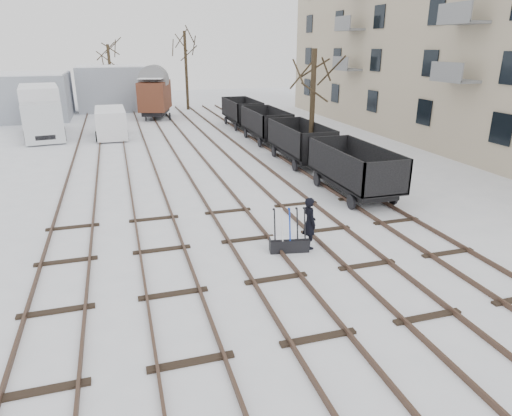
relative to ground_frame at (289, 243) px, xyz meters
The scene contains 17 objects.
ground 2.04m from the ground_frame, 121.61° to the right, with size 120.00×120.00×0.00m, color white.
tracks 12.00m from the ground_frame, 95.06° to the left, with size 13.90×52.00×0.16m.
apartment_block 23.83m from the ground_frame, 33.02° to the left, with size 10.12×45.00×16.10m.
shed_left 37.09m from the ground_frame, 112.30° to the left, with size 10.00×8.00×4.10m.
shed_right 38.66m from the ground_frame, 97.53° to the left, with size 7.00×6.00×4.50m.
ground_frame is the anchor object (origin of this frame).
worker 0.97m from the ground_frame, ahead, with size 0.65×0.43×1.78m, color black.
freight_wagon_a 6.95m from the ground_frame, 44.44° to the left, with size 2.18×5.44×2.22m.
freight_wagon_b 12.30m from the ground_frame, 66.28° to the left, with size 2.18×5.44×2.22m.
freight_wagon_c 18.33m from the ground_frame, 74.36° to the left, with size 2.18×5.44×2.22m.
freight_wagon_d 24.56m from the ground_frame, 78.39° to the left, with size 2.18×5.44×2.22m.
box_van_wagon 31.02m from the ground_frame, 92.74° to the left, with size 3.73×5.35×3.71m.
lorry 26.46m from the ground_frame, 113.05° to the left, with size 3.37×8.26×3.64m.
panel_van 23.07m from the ground_frame, 103.80° to the left, with size 2.20×4.84×2.12m.
tree_near 13.48m from the ground_frame, 63.61° to the left, with size 0.30×0.30×6.30m, color black.
tree_far_left 40.73m from the ground_frame, 97.39° to the left, with size 0.30×0.30×6.54m, color black.
tree_far_right 36.35m from the ground_frame, 86.35° to the left, with size 0.30×0.30×7.81m, color black.
Camera 1 is at (-4.03, -11.21, 6.51)m, focal length 32.00 mm.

